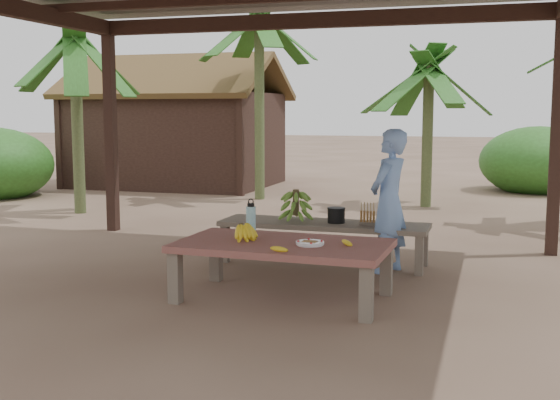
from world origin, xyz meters
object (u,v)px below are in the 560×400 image
(bench, at_px, (324,227))
(water_flask, at_px, (251,219))
(cooking_pot, at_px, (336,216))
(work_table, at_px, (283,250))
(plate, at_px, (310,243))
(woman, at_px, (389,201))
(ripe_banana_bunch, at_px, (241,231))

(bench, xyz_separation_m, water_flask, (-0.41, -1.16, 0.24))
(water_flask, height_order, cooking_pot, water_flask)
(work_table, relative_size, plate, 7.66)
(work_table, height_order, woman, woman)
(work_table, xyz_separation_m, bench, (0.01, 1.47, -0.04))
(cooking_pot, bearing_deg, bench, -179.32)
(work_table, bearing_deg, ripe_banana_bunch, -178.50)
(work_table, distance_m, cooking_pot, 1.48)
(ripe_banana_bunch, distance_m, woman, 1.71)
(cooking_pot, bearing_deg, ripe_banana_bunch, -109.61)
(work_table, bearing_deg, water_flask, 144.03)
(work_table, xyz_separation_m, cooking_pot, (0.14, 1.47, 0.09))
(plate, height_order, cooking_pot, cooking_pot)
(bench, height_order, woman, woman)
(water_flask, bearing_deg, woman, 41.56)
(ripe_banana_bunch, height_order, cooking_pot, ripe_banana_bunch)
(ripe_banana_bunch, bearing_deg, bench, 75.17)
(ripe_banana_bunch, bearing_deg, water_flask, 93.53)
(bench, distance_m, ripe_banana_bunch, 1.53)
(work_table, height_order, ripe_banana_bunch, ripe_banana_bunch)
(ripe_banana_bunch, height_order, plate, ripe_banana_bunch)
(ripe_banana_bunch, xyz_separation_m, water_flask, (-0.02, 0.31, 0.06))
(woman, bearing_deg, water_flask, -29.88)
(ripe_banana_bunch, relative_size, plate, 1.11)
(ripe_banana_bunch, bearing_deg, plate, -6.38)
(plate, bearing_deg, cooking_pot, 94.30)
(woman, bearing_deg, bench, -84.69)
(plate, bearing_deg, water_flask, 149.93)
(ripe_banana_bunch, distance_m, water_flask, 0.32)
(work_table, bearing_deg, cooking_pot, 86.44)
(bench, distance_m, woman, 0.80)
(plate, bearing_deg, ripe_banana_bunch, 173.62)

